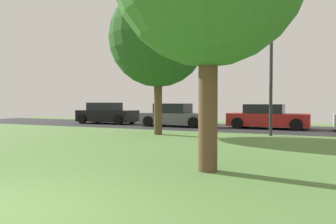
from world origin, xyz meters
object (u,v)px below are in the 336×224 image
parked_car_black (107,114)px  street_lamp_post (271,85)px  parked_car_grey (175,116)px  maple_tree_near (158,38)px  parked_car_red (267,117)px

parked_car_black → street_lamp_post: bearing=-18.2°
parked_car_grey → street_lamp_post: street_lamp_post is taller
maple_tree_near → parked_car_red: (4.06, 5.68, -3.78)m
parked_car_black → parked_car_red: size_ratio=0.95×
street_lamp_post → parked_car_red: bearing=99.9°
parked_car_black → street_lamp_post: (11.47, -3.77, 1.58)m
maple_tree_near → street_lamp_post: size_ratio=1.48×
parked_car_red → street_lamp_post: (0.72, -4.08, 1.62)m
maple_tree_near → parked_car_grey: size_ratio=1.59×
street_lamp_post → parked_car_grey: bearing=150.9°
parked_car_grey → street_lamp_post: (6.10, -3.40, 1.61)m
maple_tree_near → parked_car_red: bearing=54.4°
maple_tree_near → parked_car_black: maple_tree_near is taller
parked_car_grey → street_lamp_post: size_ratio=0.93×
parked_car_black → street_lamp_post: size_ratio=0.93×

